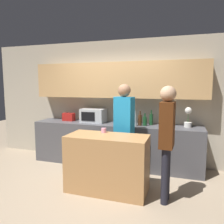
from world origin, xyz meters
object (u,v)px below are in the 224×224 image
microwave (93,115)px  bottle_2 (145,121)px  toaster (69,117)px  person_left (167,134)px  potted_plant (188,117)px  bottle_0 (135,120)px  person_center (124,123)px  bottle_1 (140,120)px  cup_0 (104,130)px  bottle_3 (151,119)px

microwave → bottle_2: (1.16, -0.07, -0.05)m
toaster → person_left: person_left is taller
microwave → potted_plant: 1.99m
person_left → toaster: bearing=64.2°
bottle_0 → person_left: 1.32m
toaster → person_center: bearing=-24.0°
bottle_1 → cup_0: size_ratio=3.41×
cup_0 → bottle_3: bearing=58.7°
person_center → toaster: bearing=-10.9°
toaster → bottle_3: 1.89m
potted_plant → toaster: bearing=180.0°
potted_plant → bottle_0: bearing=-170.9°
person_center → bottle_3: bearing=-106.1°
bottle_0 → person_center: 0.51m
microwave → potted_plant: size_ratio=1.32×
bottle_3 → person_center: 0.81m
potted_plant → person_center: size_ratio=0.23×
bottle_1 → person_left: size_ratio=0.17×
bottle_1 → bottle_3: size_ratio=0.95×
toaster → bottle_1: bottle_1 is taller
bottle_3 → bottle_0: bearing=-145.6°
toaster → microwave: bearing=-0.1°
bottle_3 → person_center: person_center is taller
bottle_1 → person_center: 0.60m
microwave → person_center: 1.10m
microwave → person_center: bearing=-37.2°
bottle_3 → person_left: size_ratio=0.18×
bottle_0 → person_left: (0.70, -1.12, 0.00)m
bottle_0 → person_center: bearing=-100.9°
microwave → bottle_0: 0.99m
potted_plant → person_center: (-1.11, -0.67, -0.05)m
bottle_1 → person_left: person_left is taller
potted_plant → bottle_3: size_ratio=1.26×
bottle_0 → bottle_2: bearing=25.5°
bottle_0 → bottle_3: (0.30, 0.20, -0.00)m
toaster → person_center: size_ratio=0.15×
toaster → bottle_1: bearing=-3.3°
cup_0 → bottle_2: bearing=60.5°
toaster → bottle_0: (1.60, -0.16, 0.03)m
microwave → potted_plant: potted_plant is taller
microwave → potted_plant: (1.99, 0.00, 0.05)m
bottle_3 → cup_0: bottle_3 is taller
microwave → person_left: 2.11m
bottle_0 → cup_0: size_ratio=3.59×
potted_plant → person_center: person_center is taller
toaster → bottle_3: (1.89, 0.04, 0.03)m
person_center → cup_0: bearing=67.7°
microwave → toaster: microwave is taller
bottle_3 → cup_0: size_ratio=3.58×
potted_plant → person_left: bearing=-103.7°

